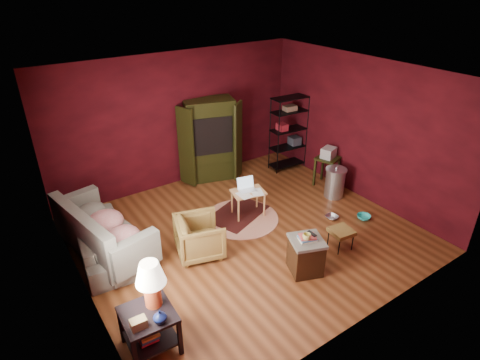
# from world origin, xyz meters

# --- Properties ---
(room) EXTENTS (5.54, 5.04, 2.84)m
(room) POSITION_xyz_m (-0.04, -0.01, 1.40)
(room) COLOR brown
(room) RESTS_ON ground
(sofa) EXTENTS (0.75, 1.94, 0.74)m
(sofa) POSITION_xyz_m (-2.27, 0.87, 0.37)
(sofa) COLOR slate
(sofa) RESTS_ON ground
(armchair) EXTENTS (0.85, 0.88, 0.74)m
(armchair) POSITION_xyz_m (-0.95, -0.02, 0.37)
(armchair) COLOR black
(armchair) RESTS_ON ground
(pet_bowl_steel) EXTENTS (0.24, 0.09, 0.23)m
(pet_bowl_steel) POSITION_xyz_m (1.62, -0.51, 0.12)
(pet_bowl_steel) COLOR silver
(pet_bowl_steel) RESTS_ON ground
(pet_bowl_turquoise) EXTENTS (0.26, 0.10, 0.26)m
(pet_bowl_turquoise) POSITION_xyz_m (2.11, -0.86, 0.13)
(pet_bowl_turquoise) COLOR #26B4AF
(pet_bowl_turquoise) RESTS_ON ground
(vase) EXTENTS (0.19, 0.20, 0.16)m
(vase) POSITION_xyz_m (-2.29, -1.52, 0.66)
(vase) COLOR #0C153F
(vase) RESTS_ON side_table
(mug) EXTENTS (0.13, 0.11, 0.12)m
(mug) POSITION_xyz_m (0.11, -1.37, 0.72)
(mug) COLOR #D7CE69
(mug) RESTS_ON hamper
(side_table) EXTENTS (0.64, 0.64, 1.21)m
(side_table) POSITION_xyz_m (-2.30, -1.26, 0.73)
(side_table) COLOR black
(side_table) RESTS_ON ground
(sofa_cushions) EXTENTS (1.18, 2.15, 0.85)m
(sofa_cushions) POSITION_xyz_m (-2.27, 0.83, 0.42)
(sofa_cushions) COLOR slate
(sofa_cushions) RESTS_ON sofa
(hamper) EXTENTS (0.63, 0.63, 0.68)m
(hamper) POSITION_xyz_m (0.18, -1.32, 0.31)
(hamper) COLOR #3D1F0E
(hamper) RESTS_ON ground
(footstool) EXTENTS (0.40, 0.40, 0.36)m
(footstool) POSITION_xyz_m (1.07, -1.22, 0.31)
(footstool) COLOR black
(footstool) RESTS_ON ground
(rug_round) EXTENTS (1.69, 1.69, 0.01)m
(rug_round) POSITION_xyz_m (0.21, 0.46, 0.01)
(rug_round) COLOR beige
(rug_round) RESTS_ON ground
(rug_oriental) EXTENTS (1.35, 1.13, 0.01)m
(rug_oriental) POSITION_xyz_m (0.24, 0.63, 0.02)
(rug_oriental) COLOR #4B1614
(rug_oriental) RESTS_ON ground
(laptop_desk) EXTENTS (0.68, 0.57, 0.75)m
(laptop_desk) POSITION_xyz_m (0.39, 0.50, 0.46)
(laptop_desk) COLOR #F0AF6D
(laptop_desk) RESTS_ON ground
(tv_armoire) EXTENTS (1.36, 0.99, 1.80)m
(tv_armoire) POSITION_xyz_m (0.61, 2.25, 0.94)
(tv_armoire) COLOR black
(tv_armoire) RESTS_ON ground
(wire_shelving) EXTENTS (0.86, 0.42, 1.71)m
(wire_shelving) POSITION_xyz_m (2.38, 1.69, 0.94)
(wire_shelving) COLOR black
(wire_shelving) RESTS_ON ground
(small_stand) EXTENTS (0.55, 0.55, 0.87)m
(small_stand) POSITION_xyz_m (2.49, 0.53, 0.65)
(small_stand) COLOR black
(small_stand) RESTS_ON ground
(trash_can) EXTENTS (0.47, 0.47, 0.68)m
(trash_can) POSITION_xyz_m (2.27, 0.08, 0.32)
(trash_can) COLOR #B9BAC1
(trash_can) RESTS_ON ground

